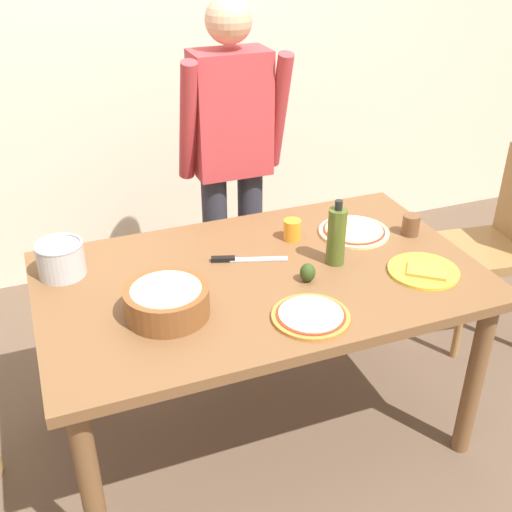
{
  "coord_description": "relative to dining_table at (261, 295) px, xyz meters",
  "views": [
    {
      "loc": [
        -0.72,
        -1.82,
        1.95
      ],
      "look_at": [
        0.0,
        0.05,
        0.81
      ],
      "focal_mm": 43.97,
      "sensor_mm": 36.0,
      "label": 1
    }
  ],
  "objects": [
    {
      "name": "pizza_raw_on_board",
      "position": [
        0.47,
        0.16,
        0.1
      ],
      "size": [
        0.29,
        0.29,
        0.02
      ],
      "color": "beige",
      "rests_on": "dining_table"
    },
    {
      "name": "steel_pot",
      "position": [
        -0.67,
        0.26,
        0.16
      ],
      "size": [
        0.17,
        0.17,
        0.13
      ],
      "color": "#B7B7BC",
      "rests_on": "dining_table"
    },
    {
      "name": "avocado",
      "position": [
        0.14,
        -0.1,
        0.13
      ],
      "size": [
        0.06,
        0.06,
        0.07
      ],
      "primitive_type": "ellipsoid",
      "color": "#2D4219",
      "rests_on": "dining_table"
    },
    {
      "name": "cup_small_brown",
      "position": [
        0.68,
        0.07,
        0.13
      ],
      "size": [
        0.07,
        0.07,
        0.08
      ],
      "primitive_type": "cylinder",
      "color": "brown",
      "rests_on": "dining_table"
    },
    {
      "name": "wall_back",
      "position": [
        0.0,
        1.6,
        0.63
      ],
      "size": [
        5.6,
        0.1,
        2.6
      ],
      "primitive_type": "cube",
      "color": "beige",
      "rests_on": "ground"
    },
    {
      "name": "dining_table",
      "position": [
        0.0,
        0.0,
        0.0
      ],
      "size": [
        1.6,
        0.96,
        0.76
      ],
      "color": "brown",
      "rests_on": "ground"
    },
    {
      "name": "cup_orange",
      "position": [
        0.22,
        0.21,
        0.13
      ],
      "size": [
        0.07,
        0.07,
        0.08
      ],
      "primitive_type": "cylinder",
      "color": "orange",
      "rests_on": "dining_table"
    },
    {
      "name": "chair_wooden_right",
      "position": [
        1.32,
        0.23,
        -0.13
      ],
      "size": [
        0.45,
        0.45,
        0.95
      ],
      "color": "olive",
      "rests_on": "ground"
    },
    {
      "name": "pizza_cooked_on_tray",
      "position": [
        0.05,
        -0.31,
        0.1
      ],
      "size": [
        0.26,
        0.26,
        0.02
      ],
      "color": "#C67A33",
      "rests_on": "dining_table"
    },
    {
      "name": "ground",
      "position": [
        0.0,
        0.0,
        -0.67
      ],
      "size": [
        8.0,
        8.0,
        0.0
      ],
      "primitive_type": "plane",
      "color": "brown"
    },
    {
      "name": "chef_knife",
      "position": [
        -0.04,
        0.12,
        0.1
      ],
      "size": [
        0.28,
        0.11,
        0.02
      ],
      "color": "silver",
      "rests_on": "dining_table"
    },
    {
      "name": "plate_with_slice",
      "position": [
        0.56,
        -0.21,
        0.1
      ],
      "size": [
        0.26,
        0.26,
        0.02
      ],
      "color": "gold",
      "rests_on": "dining_table"
    },
    {
      "name": "person_cook",
      "position": [
        0.15,
        0.76,
        0.27
      ],
      "size": [
        0.49,
        0.25,
        1.62
      ],
      "color": "#2D2D38",
      "rests_on": "ground"
    },
    {
      "name": "popcorn_bowl",
      "position": [
        -0.38,
        -0.13,
        0.15
      ],
      "size": [
        0.28,
        0.28,
        0.11
      ],
      "color": "brown",
      "rests_on": "dining_table"
    },
    {
      "name": "olive_oil_bottle",
      "position": [
        0.29,
        -0.02,
        0.2
      ],
      "size": [
        0.07,
        0.07,
        0.26
      ],
      "color": "#47561E",
      "rests_on": "dining_table"
    }
  ]
}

